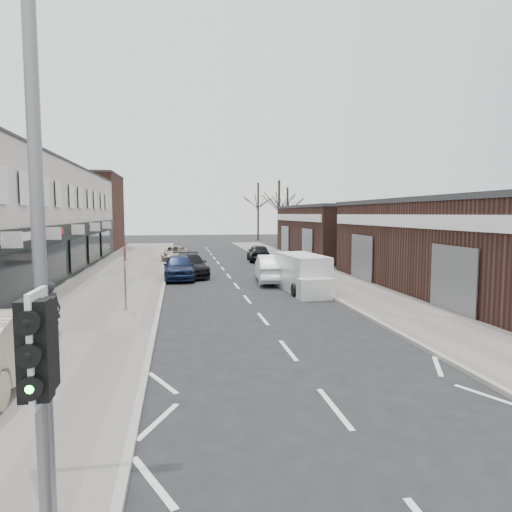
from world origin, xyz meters
name	(u,v)px	position (x,y,z in m)	size (l,w,h in m)	color
ground	(376,460)	(0.00, 0.00, 0.00)	(160.00, 160.00, 0.00)	black
pavement_left	(118,278)	(-6.75, 22.00, 0.06)	(5.50, 64.00, 0.12)	slate
pavement_right	(316,273)	(5.75, 22.00, 0.06)	(3.50, 64.00, 0.12)	slate
brick_block_far	(80,213)	(-13.50, 45.00, 4.00)	(8.00, 10.00, 8.00)	#45251D
right_unit_near	(493,247)	(12.50, 14.00, 2.25)	(10.00, 18.00, 4.50)	#382019
right_unit_far	(348,232)	(12.50, 34.00, 2.25)	(10.00, 16.00, 4.50)	#382019
tree_far_a	(279,246)	(9.00, 48.00, 0.00)	(3.60, 3.60, 8.00)	#382D26
tree_far_b	(287,243)	(11.50, 54.00, 0.00)	(3.60, 3.60, 7.50)	#382D26
tree_far_c	(258,240)	(8.50, 60.00, 0.00)	(3.60, 3.60, 8.50)	#382D26
traffic_light	(39,373)	(-4.40, -2.02, 2.41)	(0.28, 0.60, 3.10)	slate
street_lamp	(51,155)	(-4.53, -0.80, 4.62)	(2.23, 0.22, 8.00)	slate
warning_sign	(126,258)	(-5.16, 12.00, 2.20)	(0.12, 0.80, 2.70)	slate
white_van	(303,274)	(3.10, 15.65, 0.89)	(2.01, 4.94, 1.88)	silver
pedestrian	(52,308)	(-7.11, 8.65, 0.95)	(0.61, 0.40, 1.67)	black
parked_car_left_a	(179,267)	(-3.11, 21.11, 0.76)	(1.79, 4.44, 1.51)	#131E3D
parked_car_left_b	(190,265)	(-2.42, 22.29, 0.71)	(1.98, 4.88, 1.42)	black
parked_car_left_c	(175,253)	(-3.40, 32.22, 0.62)	(2.05, 4.45, 1.24)	gray
parked_car_right_a	(272,268)	(2.20, 19.02, 0.80)	(1.70, 4.86, 1.60)	white
parked_car_right_b	(258,253)	(3.42, 30.58, 0.71)	(1.68, 4.16, 1.42)	black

